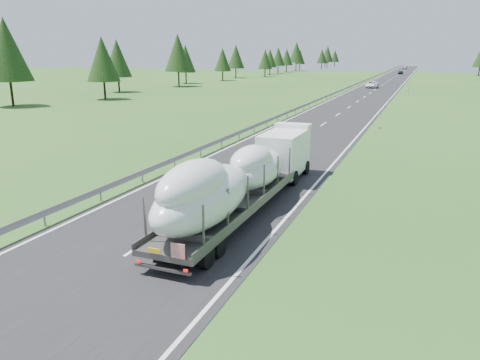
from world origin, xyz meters
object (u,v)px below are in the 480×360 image
(highway_sign, at_px, (410,85))
(distant_van, at_px, (372,85))
(boat_truck, at_px, (241,176))
(distant_car_blue, at_px, (405,68))
(distant_car_dark, at_px, (401,72))

(highway_sign, height_order, distant_van, highway_sign)
(boat_truck, relative_size, distant_car_blue, 4.02)
(distant_car_dark, bearing_deg, distant_van, -87.43)
(boat_truck, height_order, distant_car_dark, boat_truck)
(distant_van, distance_m, distant_car_blue, 139.58)
(distant_van, bearing_deg, distant_car_blue, 91.43)
(distant_car_dark, bearing_deg, boat_truck, -85.44)
(distant_van, bearing_deg, boat_truck, -85.87)
(highway_sign, distance_m, distant_car_blue, 155.84)
(distant_van, bearing_deg, highway_sign, -60.31)
(distant_car_blue, bearing_deg, distant_car_dark, -83.61)
(boat_truck, distance_m, distant_car_blue, 230.91)
(highway_sign, height_order, distant_car_blue, highway_sign)
(boat_truck, distance_m, distant_van, 91.40)
(highway_sign, xyz_separation_m, distant_van, (-8.51, 16.07, -1.05))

